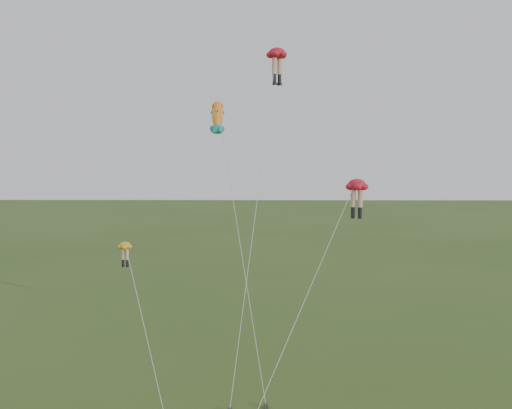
{
  "coord_description": "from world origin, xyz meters",
  "views": [
    {
      "loc": [
        0.74,
        -30.43,
        13.62
      ],
      "look_at": [
        0.32,
        6.0,
        10.58
      ],
      "focal_mm": 40.0,
      "sensor_mm": 36.0,
      "label": 1
    }
  ],
  "objects": [
    {
      "name": "fish_kite",
      "position": [
        -2.42,
        9.96,
        16.47
      ],
      "size": [
        4.02,
        12.15,
        17.85
      ],
      "rotation": [
        0.68,
        0.0,
        0.06
      ],
      "color": "yellow",
      "rests_on": "ground"
    },
    {
      "name": "legs_kite_red_mid",
      "position": [
        6.66,
        5.79,
        11.52
      ],
      "size": [
        7.62,
        9.74,
        12.24
      ],
      "rotation": [
        0.0,
        0.0,
        -0.38
      ],
      "color": "red",
      "rests_on": "ground"
    },
    {
      "name": "legs_kite_yellow",
      "position": [
        -6.64,
        0.25,
        8.07
      ],
      "size": [
        3.79,
        5.58,
        8.98
      ],
      "rotation": [
        0.0,
        0.0,
        -0.18
      ],
      "color": "gold",
      "rests_on": "ground"
    },
    {
      "name": "legs_kite_red_high",
      "position": [
        1.73,
        10.84,
        20.54
      ],
      "size": [
        3.97,
        13.32,
        21.42
      ],
      "rotation": [
        0.0,
        0.0,
        0.66
      ],
      "color": "red",
      "rests_on": "ground"
    },
    {
      "name": "ground",
      "position": [
        0.0,
        0.0,
        0.0
      ],
      "size": [
        300.0,
        300.0,
        0.0
      ],
      "primitive_type": "plane",
      "color": "#334E1B",
      "rests_on": "ground"
    }
  ]
}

